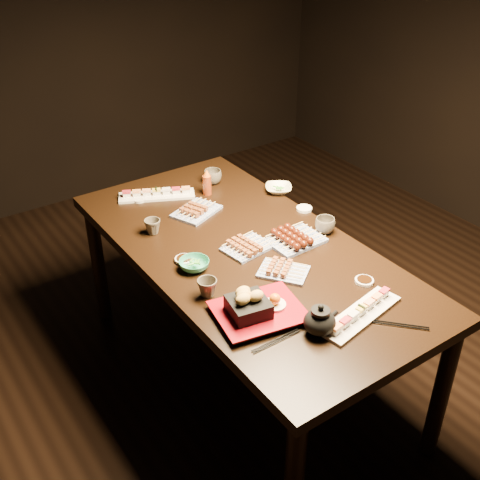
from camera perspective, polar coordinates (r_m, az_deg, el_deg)
name	(u,v)px	position (r m, az deg, el deg)	size (l,w,h in m)	color
ground	(301,378)	(3.11, 5.79, -12.87)	(5.00, 5.00, 0.00)	black
dining_table	(246,315)	(2.87, 0.57, -7.14)	(0.90, 1.80, 0.75)	black
sushi_platter_near	(361,312)	(2.30, 11.39, -6.66)	(0.39, 0.11, 0.05)	white
sushi_platter_far	(157,193)	(3.10, -7.92, 4.46)	(0.38, 0.11, 0.05)	white
yakitori_plate_center	(247,244)	(2.64, 0.71, -0.39)	(0.20, 0.15, 0.05)	#828EB6
yakitori_plate_right	(284,268)	(2.49, 4.15, -2.66)	(0.20, 0.14, 0.05)	#828EB6
yakitori_plate_left	(196,208)	(2.93, -4.18, 3.06)	(0.22, 0.16, 0.06)	#828EB6
tsukune_plate	(296,236)	(2.70, 5.29, 0.36)	(0.24, 0.18, 0.06)	#828EB6
edamame_bowl_green	(194,265)	(2.52, -4.37, -2.34)	(0.13, 0.13, 0.04)	#339C76
edamame_bowl_cream	(278,189)	(3.13, 3.67, 4.87)	(0.14, 0.14, 0.03)	beige
tempura_tray	(259,303)	(2.24, 1.83, -5.98)	(0.33, 0.26, 0.12)	black
teacup_near_left	(207,288)	(2.36, -3.12, -4.55)	(0.08, 0.08, 0.07)	#4D463B
teacup_mid_right	(325,225)	(2.78, 8.06, 1.39)	(0.09, 0.09, 0.07)	#4D463B
teacup_far_left	(153,227)	(2.78, -8.29, 1.27)	(0.07, 0.07, 0.07)	#4D463B
teacup_far_right	(213,177)	(3.21, -2.60, 6.01)	(0.09, 0.09, 0.07)	#4D463B
teapot	(320,319)	(2.19, 7.58, -7.45)	(0.14, 0.14, 0.12)	black
condiment_bottle	(207,182)	(3.08, -3.15, 5.51)	(0.05, 0.05, 0.14)	maroon
sauce_dish_west	(184,260)	(2.58, -5.31, -1.87)	(0.08, 0.08, 0.01)	white
sauce_dish_east	(304,209)	(2.97, 6.11, 2.97)	(0.08, 0.08, 0.01)	white
sauce_dish_se	(364,281)	(2.49, 11.70, -3.82)	(0.08, 0.08, 0.01)	white
sauce_dish_nw	(139,199)	(3.08, -9.54, 3.83)	(0.07, 0.07, 0.01)	white
chopsticks_near	(276,341)	(2.17, 3.43, -9.53)	(0.21, 0.02, 0.01)	black
chopsticks_se	(399,325)	(2.30, 14.84, -7.78)	(0.22, 0.02, 0.01)	black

